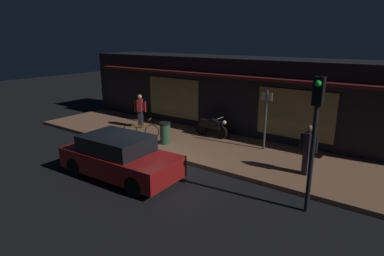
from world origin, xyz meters
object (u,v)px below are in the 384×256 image
(parked_car_near, at_px, (119,157))
(traffic_light_pole, at_px, (315,122))
(trash_bin, at_px, (165,133))
(sign_post, at_px, (266,116))
(person_photographer, at_px, (140,110))
(motorcycle, at_px, (211,126))
(bicycle_parked, at_px, (141,131))
(person_bystander, at_px, (308,149))

(parked_car_near, bearing_deg, traffic_light_pole, 13.78)
(trash_bin, height_order, parked_car_near, parked_car_near)
(sign_post, bearing_deg, trash_bin, -153.55)
(person_photographer, xyz_separation_m, sign_post, (6.35, 0.60, 0.48))
(person_photographer, distance_m, sign_post, 6.40)
(sign_post, bearing_deg, motorcycle, 176.27)
(bicycle_parked, relative_size, person_bystander, 0.88)
(bicycle_parked, bearing_deg, person_bystander, 3.11)
(traffic_light_pole, distance_m, parked_car_near, 6.18)
(sign_post, relative_size, traffic_light_pole, 0.67)
(bicycle_parked, relative_size, parked_car_near, 0.35)
(person_photographer, height_order, traffic_light_pole, traffic_light_pole)
(trash_bin, bearing_deg, person_bystander, 3.22)
(motorcycle, relative_size, trash_bin, 1.83)
(trash_bin, bearing_deg, parked_car_near, -76.24)
(motorcycle, relative_size, traffic_light_pole, 0.47)
(bicycle_parked, height_order, trash_bin, trash_bin)
(person_bystander, xyz_separation_m, traffic_light_pole, (0.69, -2.13, 1.45))
(sign_post, distance_m, parked_car_near, 5.86)
(traffic_light_pole, bearing_deg, bicycle_parked, 167.59)
(trash_bin, xyz_separation_m, parked_car_near, (0.79, -3.21, 0.08))
(sign_post, bearing_deg, person_bystander, -34.74)
(person_photographer, xyz_separation_m, trash_bin, (2.68, -1.22, -0.41))
(motorcycle, relative_size, person_bystander, 1.02)
(person_bystander, distance_m, sign_post, 2.68)
(trash_bin, distance_m, traffic_light_pole, 7.02)
(sign_post, bearing_deg, parked_car_near, -119.83)
(bicycle_parked, relative_size, person_photographer, 0.88)
(person_bystander, relative_size, sign_post, 0.70)
(bicycle_parked, bearing_deg, traffic_light_pole, -12.41)
(traffic_light_pole, bearing_deg, person_photographer, 161.81)
(trash_bin, height_order, traffic_light_pole, traffic_light_pole)
(motorcycle, relative_size, sign_post, 0.71)
(person_photographer, xyz_separation_m, traffic_light_pole, (9.21, -3.03, 1.45))
(bicycle_parked, relative_size, traffic_light_pole, 0.41)
(person_photographer, xyz_separation_m, parked_car_near, (3.46, -4.44, -0.32))
(bicycle_parked, bearing_deg, parked_car_near, -55.64)
(motorcycle, height_order, bicycle_parked, motorcycle)
(person_photographer, relative_size, trash_bin, 1.80)
(motorcycle, xyz_separation_m, trash_bin, (-1.03, -2.00, -0.03))
(bicycle_parked, bearing_deg, trash_bin, 2.66)
(motorcycle, distance_m, sign_post, 2.78)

